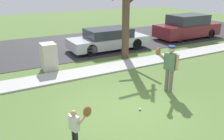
# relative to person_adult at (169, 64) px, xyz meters

# --- Properties ---
(ground_plane) EXTENTS (48.00, 48.00, 0.00)m
(ground_plane) POSITION_rel_person_adult_xyz_m (-1.96, 3.08, -1.05)
(ground_plane) COLOR #567538
(sidewalk_strip) EXTENTS (36.00, 1.20, 0.06)m
(sidewalk_strip) POSITION_rel_person_adult_xyz_m (-1.96, 3.18, -1.02)
(sidewalk_strip) COLOR #B2B2AD
(sidewalk_strip) RESTS_ON ground
(road_surface) EXTENTS (36.00, 6.80, 0.02)m
(road_surface) POSITION_rel_person_adult_xyz_m (-1.96, 8.18, -1.04)
(road_surface) COLOR #2D2D30
(road_surface) RESTS_ON ground
(person_adult) EXTENTS (0.80, 0.57, 1.67)m
(person_adult) POSITION_rel_person_adult_xyz_m (0.00, 0.00, 0.00)
(person_adult) COLOR #6B6656
(person_adult) RESTS_ON ground
(person_child) EXTENTS (0.53, 0.34, 1.06)m
(person_child) POSITION_rel_person_adult_xyz_m (-3.87, -1.37, -0.36)
(person_child) COLOR black
(person_child) RESTS_ON ground
(baseball) EXTENTS (0.07, 0.07, 0.07)m
(baseball) POSITION_rel_person_adult_xyz_m (-1.61, -0.62, -1.01)
(baseball) COLOR white
(baseball) RESTS_ON ground
(utility_cabinet) EXTENTS (0.62, 0.70, 1.20)m
(utility_cabinet) POSITION_rel_person_adult_xyz_m (-3.05, 4.31, -0.45)
(utility_cabinet) COLOR beige
(utility_cabinet) RESTS_ON ground
(street_tree_near) EXTENTS (1.84, 1.88, 4.54)m
(street_tree_near) POSITION_rel_person_adult_xyz_m (0.88, 4.25, 1.38)
(street_tree_near) COLOR brown
(street_tree_near) RESTS_ON ground
(parked_sedan_silver) EXTENTS (4.60, 1.80, 1.23)m
(parked_sedan_silver) POSITION_rel_person_adult_xyz_m (0.88, 6.12, -0.43)
(parked_sedan_silver) COLOR silver
(parked_sedan_silver) RESTS_ON road_surface
(parked_suv_maroon) EXTENTS (4.70, 1.90, 1.63)m
(parked_suv_maroon) POSITION_rel_person_adult_xyz_m (7.19, 6.20, -0.26)
(parked_suv_maroon) COLOR maroon
(parked_suv_maroon) RESTS_ON road_surface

